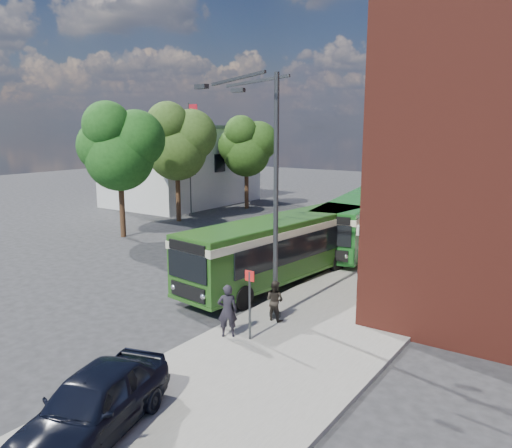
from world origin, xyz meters
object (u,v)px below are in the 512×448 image
Objects in this scene: street_lamp at (267,193)px; parked_car at (93,404)px; bus_rear at (359,217)px; bus_front at (282,243)px.

street_lamp is 9.42m from parked_car.
bus_rear is 2.77× the size of parked_car.
parked_car is at bearing -77.40° from bus_front.
bus_front is 8.48m from bus_rear.
bus_rear is (-1.84, 12.75, -2.96)m from street_lamp.
bus_front is 2.61× the size of parked_car.
bus_front is 13.16m from parked_car.
bus_front is at bearing -91.02° from bus_rear.
bus_front is (-1.99, 4.26, -2.96)m from street_lamp.
bus_front and bus_rear have the same top height.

